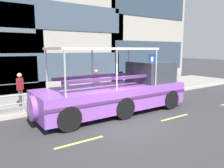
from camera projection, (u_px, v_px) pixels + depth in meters
ground_plane at (121, 122)px, 9.36m from camera, size 120.00×120.00×0.00m
sidewalk at (70, 97)px, 13.93m from camera, size 32.00×4.80×0.18m
curb_edge at (88, 105)px, 11.89m from camera, size 32.00×0.18×0.18m
lane_centreline at (135, 128)px, 8.61m from camera, size 25.80×0.12×0.01m
curb_guardrail at (99, 90)px, 12.57m from camera, size 11.75×0.09×0.83m
parking_sign at (152, 66)px, 15.41m from camera, size 0.60×0.12×2.59m
duck_tour_boat at (122, 91)px, 10.88m from camera, size 9.43×2.54×3.18m
pedestrian_near_bow at (133, 77)px, 14.75m from camera, size 0.51×0.24×1.75m
pedestrian_mid_left at (96, 80)px, 13.74m from camera, size 0.46×0.26×1.65m
pedestrian_mid_right at (65, 85)px, 12.29m from camera, size 0.41×0.25×1.50m
pedestrian_near_stern at (20, 86)px, 11.11m from camera, size 0.39×0.35×1.72m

